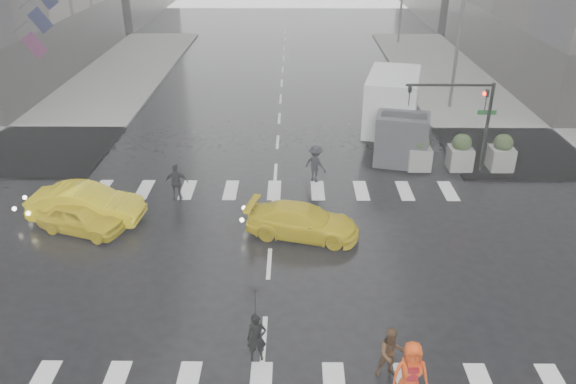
{
  "coord_description": "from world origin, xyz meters",
  "views": [
    {
      "loc": [
        0.85,
        -17.09,
        11.51
      ],
      "look_at": [
        0.67,
        2.0,
        1.92
      ],
      "focal_mm": 35.0,
      "sensor_mm": 36.0,
      "label": 1
    }
  ],
  "objects_px": {
    "traffic_signal_pole": "(468,110)",
    "box_truck": "(394,111)",
    "taxi_mid": "(86,204)",
    "taxi_front": "(81,218)",
    "pedestrian_orange": "(410,374)",
    "pedestrian_brown": "(391,353)"
  },
  "relations": [
    {
      "from": "pedestrian_brown",
      "to": "box_truck",
      "type": "relative_size",
      "value": 0.22
    },
    {
      "from": "taxi_front",
      "to": "box_truck",
      "type": "bearing_deg",
      "value": -37.05
    },
    {
      "from": "pedestrian_brown",
      "to": "taxi_front",
      "type": "distance_m",
      "value": 13.51
    },
    {
      "from": "taxi_mid",
      "to": "pedestrian_brown",
      "type": "bearing_deg",
      "value": -121.78
    },
    {
      "from": "traffic_signal_pole",
      "to": "box_truck",
      "type": "distance_m",
      "value": 4.63
    },
    {
      "from": "traffic_signal_pole",
      "to": "pedestrian_brown",
      "type": "distance_m",
      "value": 14.72
    },
    {
      "from": "traffic_signal_pole",
      "to": "pedestrian_brown",
      "type": "relative_size",
      "value": 2.87
    },
    {
      "from": "traffic_signal_pole",
      "to": "box_truck",
      "type": "relative_size",
      "value": 0.64
    },
    {
      "from": "taxi_mid",
      "to": "box_truck",
      "type": "relative_size",
      "value": 0.66
    },
    {
      "from": "traffic_signal_pole",
      "to": "taxi_mid",
      "type": "bearing_deg",
      "value": -163.6
    },
    {
      "from": "taxi_mid",
      "to": "taxi_front",
      "type": "bearing_deg",
      "value": -171.11
    },
    {
      "from": "pedestrian_orange",
      "to": "taxi_mid",
      "type": "xyz_separation_m",
      "value": [
        -11.48,
        9.51,
        -0.21
      ]
    },
    {
      "from": "pedestrian_brown",
      "to": "pedestrian_orange",
      "type": "bearing_deg",
      "value": -78.43
    },
    {
      "from": "taxi_front",
      "to": "traffic_signal_pole",
      "type": "bearing_deg",
      "value": -51.75
    },
    {
      "from": "traffic_signal_pole",
      "to": "taxi_front",
      "type": "distance_m",
      "value": 17.74
    },
    {
      "from": "box_truck",
      "to": "pedestrian_orange",
      "type": "bearing_deg",
      "value": -84.2
    },
    {
      "from": "taxi_front",
      "to": "taxi_mid",
      "type": "height_order",
      "value": "taxi_mid"
    },
    {
      "from": "taxi_mid",
      "to": "box_truck",
      "type": "distance_m",
      "value": 16.25
    },
    {
      "from": "traffic_signal_pole",
      "to": "pedestrian_orange",
      "type": "relative_size",
      "value": 2.33
    },
    {
      "from": "pedestrian_brown",
      "to": "box_truck",
      "type": "xyz_separation_m",
      "value": [
        2.71,
        16.95,
        1.2
      ]
    },
    {
      "from": "pedestrian_orange",
      "to": "taxi_front",
      "type": "bearing_deg",
      "value": 140.05
    },
    {
      "from": "taxi_mid",
      "to": "traffic_signal_pole",
      "type": "bearing_deg",
      "value": -67.88
    }
  ]
}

